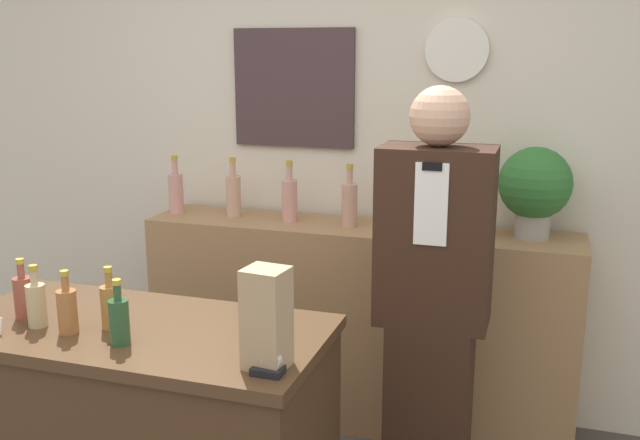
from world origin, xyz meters
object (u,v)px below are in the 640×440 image
(shopkeeper, at_px, (432,307))
(potted_plant, at_px, (535,186))
(paper_bag, at_px, (267,318))
(tape_dispenser, at_px, (269,367))

(shopkeeper, xyz_separation_m, potted_plant, (0.34, 0.61, 0.39))
(shopkeeper, xyz_separation_m, paper_bag, (-0.35, -0.84, 0.22))
(tape_dispenser, bearing_deg, paper_bag, 117.55)
(shopkeeper, bearing_deg, potted_plant, 60.85)
(tape_dispenser, bearing_deg, potted_plant, 66.15)
(shopkeeper, bearing_deg, tape_dispenser, -109.93)
(potted_plant, distance_m, tape_dispenser, 1.66)
(tape_dispenser, bearing_deg, shopkeeper, 70.07)
(shopkeeper, xyz_separation_m, tape_dispenser, (-0.32, -0.89, 0.10))
(paper_bag, distance_m, tape_dispenser, 0.14)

